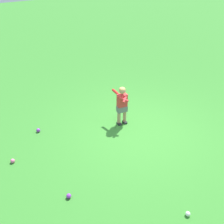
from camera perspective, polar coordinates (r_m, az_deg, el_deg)
ground_plane at (r=7.14m, az=5.97°, el=-4.21°), size 40.00×40.00×0.00m
child_batter at (r=7.10m, az=2.07°, el=2.01°), size 0.63×0.33×1.08m
play_ball_center_lawn at (r=7.34m, az=-15.08°, el=-3.67°), size 0.10×0.10×0.10m
play_ball_midfield at (r=5.41m, az=15.49°, el=-19.73°), size 0.09×0.09×0.09m
play_ball_far_left at (r=6.56m, az=-19.95°, el=-9.52°), size 0.10×0.10×0.10m
play_ball_near_batter at (r=5.55m, az=-8.98°, el=-16.86°), size 0.10×0.10×0.10m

